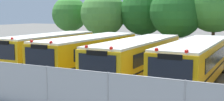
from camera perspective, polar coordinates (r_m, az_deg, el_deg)
name	(u,v)px	position (r m, az deg, el deg)	size (l,w,h in m)	color
ground_plane	(139,76)	(19.34, 5.25, -5.03)	(160.00, 160.00, 0.00)	#595651
school_bus_0	(50,49)	(23.00, -12.16, 0.33)	(2.62, 9.76, 2.66)	yellow
school_bus_1	(89,52)	(20.58, -4.48, -0.35)	(2.89, 10.53, 2.65)	#EAA80C
school_bus_2	(138,56)	(18.94, 5.23, -1.12)	(2.65, 11.14, 2.57)	yellow
school_bus_3	(196,60)	(18.02, 16.23, -1.74)	(2.77, 11.13, 2.61)	#EAA80C
tree_0	(71,14)	(34.88, -8.07, 7.15)	(4.14, 4.14, 6.14)	#4C3823
tree_1	(102,13)	(31.56, -1.89, 7.41)	(4.88, 4.88, 6.54)	#4C3823
tree_2	(144,11)	(30.96, 6.27, 7.67)	(4.89, 4.89, 6.73)	#4C3823
tree_3	(177,10)	(27.76, 12.70, 7.71)	(4.97, 4.97, 6.80)	#4C3823
tree_4	(217,4)	(27.83, 19.89, 8.67)	(5.06, 5.06, 7.48)	#4C3823
chainlink_fence	(76,92)	(11.79, -7.12, -8.06)	(20.26, 0.07, 1.93)	#9EA0A3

